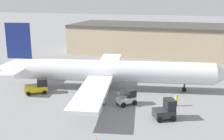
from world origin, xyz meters
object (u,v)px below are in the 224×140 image
baggage_tug (166,110)px  safety_cone_near (97,140)px  belt_loader_truck (127,98)px  airplane (106,71)px  ground_crew_worker (176,100)px  pushback_tug (38,87)px

baggage_tug → safety_cone_near: 10.21m
belt_loader_truck → safety_cone_near: (-0.41, -11.40, -0.71)m
airplane → baggage_tug: 14.08m
ground_crew_worker → belt_loader_truck: 6.77m
airplane → belt_loader_truck: bearing=-59.3°
ground_crew_worker → pushback_tug: size_ratio=0.45×
pushback_tug → belt_loader_truck: bearing=-35.9°
baggage_tug → belt_loader_truck: 6.55m
belt_loader_truck → safety_cone_near: belt_loader_truck is taller
baggage_tug → pushback_tug: size_ratio=0.84×
ground_crew_worker → baggage_tug: baggage_tug is taller
airplane → safety_cone_near: airplane is taller
belt_loader_truck → pushback_tug: pushback_tug is taller
baggage_tug → airplane: bearing=112.2°
ground_crew_worker → belt_loader_truck: (-6.61, -1.46, 0.09)m
airplane → safety_cone_near: 17.91m
airplane → pushback_tug: bearing=-162.7°
pushback_tug → airplane: bearing=-5.4°
safety_cone_near → pushback_tug: bearing=139.8°
belt_loader_truck → safety_cone_near: 11.43m
belt_loader_truck → pushback_tug: (-14.57, 0.58, 0.04)m
airplane → ground_crew_worker: airplane is taller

